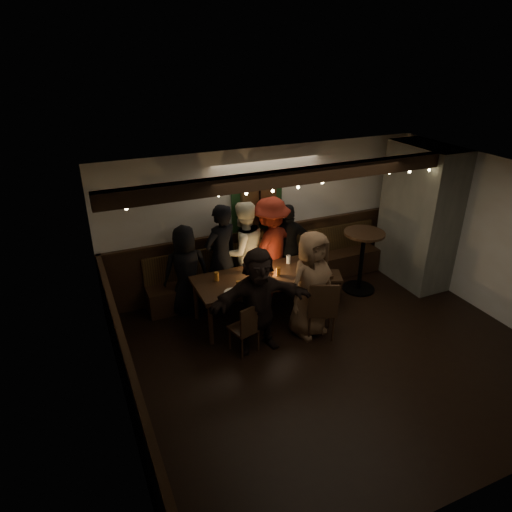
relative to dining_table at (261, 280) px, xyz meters
name	(u,v)px	position (x,y,z in m)	size (l,w,h in m)	color
room	(348,242)	(1.65, 0.02, 0.37)	(6.02, 5.01, 2.62)	black
dining_table	(261,280)	(0.00, 0.00, 0.00)	(2.17, 0.93, 0.94)	black
chair_near_left	(247,326)	(-0.58, -0.80, -0.24)	(0.46, 0.46, 0.83)	black
chair_near_right	(322,307)	(0.61, -0.91, -0.15)	(0.59, 0.59, 1.00)	black
chair_end	(323,271)	(1.26, 0.11, -0.15)	(0.58, 0.58, 0.99)	black
high_top	(362,254)	(2.06, 0.12, 0.02)	(0.73, 0.73, 1.16)	black
person_a	(186,271)	(-1.06, 0.67, 0.07)	(0.76, 0.50, 1.56)	black
person_b	(221,257)	(-0.45, 0.63, 0.22)	(0.68, 0.44, 1.86)	black
person_c	(243,251)	(-0.01, 0.74, 0.20)	(0.88, 0.68, 1.81)	beige
person_d	(270,247)	(0.48, 0.67, 0.21)	(1.19, 0.68, 1.84)	maroon
person_e	(288,247)	(0.87, 0.74, 0.11)	(0.96, 0.40, 1.64)	black
person_f	(258,300)	(-0.37, -0.74, 0.11)	(1.52, 0.48, 1.64)	black
person_g	(311,284)	(0.53, -0.70, 0.15)	(0.84, 0.55, 1.72)	brown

